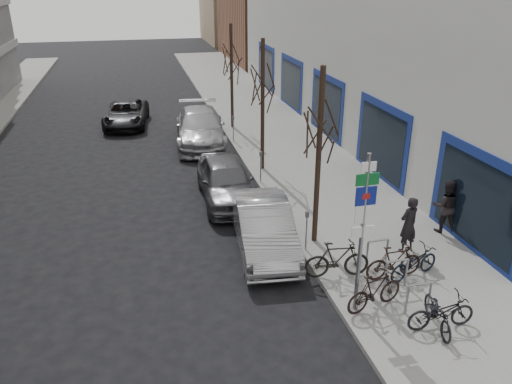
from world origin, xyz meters
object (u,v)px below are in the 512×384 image
tree_near (321,116)px  tree_far (231,52)px  tree_mid (263,75)px  meter_front (307,227)px  bike_far_inner (394,262)px  parked_car_back (200,127)px  meter_back (233,126)px  pedestrian_far (446,206)px  bike_near_left (439,310)px  lane_car (126,114)px  bike_far_curb (442,309)px  bike_near_right (375,291)px  pedestrian_near (408,225)px  meter_mid (261,164)px  parked_car_front (264,227)px  parked_car_mid (226,180)px  highway_sign_pole (363,225)px  bike_mid_curb (414,260)px  bike_mid_inner (337,259)px  bike_rack (396,270)px

tree_near → tree_far: 13.00m
tree_mid → meter_front: tree_mid is taller
bike_far_inner → parked_car_back: bearing=12.3°
meter_back → pedestrian_far: size_ratio=0.71×
meter_front → bike_near_left: bearing=-66.3°
meter_front → meter_back: (0.00, 11.00, 0.00)m
lane_car → bike_far_curb: bearing=-64.1°
bike_near_right → pedestrian_near: pedestrian_near is taller
meter_mid → parked_car_front: (-1.14, -4.87, -0.17)m
meter_mid → pedestrian_near: pedestrian_near is taller
tree_far → lane_car: (-5.57, 2.24, -3.44)m
bike_near_left → pedestrian_far: pedestrian_far is taller
meter_mid → parked_car_mid: bearing=-146.4°
highway_sign_pole → tree_near: (0.20, 3.51, 1.65)m
bike_mid_curb → bike_mid_inner: bike_mid_inner is taller
meter_back → tree_far: bearing=79.8°
bike_mid_inner → bike_far_curb: 3.00m
meter_back → bike_mid_inner: 12.57m
highway_sign_pole → parked_car_back: highway_sign_pole is taller
tree_mid → bike_near_right: tree_mid is taller
bike_mid_inner → lane_car: size_ratio=0.38×
bike_rack → meter_back: 13.50m
tree_near → bike_mid_inner: size_ratio=3.05×
bike_near_right → pedestrian_far: bearing=-65.8°
highway_sign_pole → bike_rack: size_ratio=1.86×
meter_back → meter_front: bearing=-90.0°
bike_mid_curb → bike_far_curb: (-0.50, -2.08, -0.00)m
bike_near_left → pedestrian_near: size_ratio=0.89×
meter_mid → meter_back: bearing=90.0°
highway_sign_pole → pedestrian_far: highway_sign_pole is taller
parked_car_back → pedestrian_far: 12.93m
parked_car_front → lane_car: 15.62m
highway_sign_pole → tree_near: 3.88m
highway_sign_pole → bike_mid_inner: highway_sign_pole is taller
bike_rack → bike_far_inner: bike_far_inner is taller
tree_mid → bike_near_right: bearing=-88.6°
bike_near_right → pedestrian_near: size_ratio=0.97×
bike_far_curb → pedestrian_near: 3.58m
bike_rack → bike_far_curb: (0.20, -1.75, -0.00)m
bike_rack → tree_far: tree_far is taller
tree_far → pedestrian_near: tree_far is taller
tree_near → bike_mid_inner: (-0.12, -2.07, -3.41)m
tree_far → bike_near_left: 18.02m
parked_car_mid → bike_rack: bearing=-63.5°
parked_car_front → bike_near_left: bearing=-52.7°
bike_near_left → pedestrian_near: (1.08, 3.38, 0.40)m
bike_mid_inner → bike_far_inner: bearing=-98.4°
lane_car → tree_far: bearing=-15.4°
bike_near_left → bike_far_inner: bike_far_inner is taller
tree_mid → bike_mid_curb: size_ratio=3.29×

